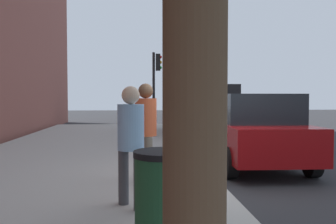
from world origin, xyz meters
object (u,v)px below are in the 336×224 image
(pedestrian_at_meter, at_px, (146,124))
(traffic_signal, at_px, (156,78))
(pedestrian_bystander, at_px, (131,137))
(parked_van_far, at_px, (202,107))
(trash_bin, at_px, (163,201))
(parking_meter, at_px, (194,126))
(parked_sedan_near, at_px, (252,129))

(pedestrian_at_meter, relative_size, traffic_signal, 0.50)
(pedestrian_bystander, relative_size, parked_van_far, 0.32)
(pedestrian_bystander, relative_size, trash_bin, 1.68)
(pedestrian_at_meter, bearing_deg, parking_meter, -13.96)
(parking_meter, xyz_separation_m, parked_van_far, (8.95, -1.82, 0.09))
(parking_meter, distance_m, pedestrian_at_meter, 0.88)
(pedestrian_bystander, xyz_separation_m, trash_bin, (-1.46, -0.34, -0.48))
(trash_bin, bearing_deg, pedestrian_at_meter, 1.94)
(parking_meter, relative_size, pedestrian_bystander, 0.83)
(parked_sedan_near, distance_m, trash_bin, 5.66)
(parked_sedan_near, bearing_deg, pedestrian_at_meter, 128.61)
(pedestrian_at_meter, height_order, pedestrian_bystander, pedestrian_at_meter)
(pedestrian_at_meter, distance_m, traffic_signal, 9.98)
(pedestrian_at_meter, height_order, parked_sedan_near, pedestrian_at_meter)
(trash_bin, bearing_deg, parking_meter, -15.41)
(pedestrian_at_meter, height_order, trash_bin, pedestrian_at_meter)
(parked_sedan_near, xyz_separation_m, traffic_signal, (7.71, 1.98, 1.68))
(pedestrian_bystander, xyz_separation_m, parked_sedan_near, (3.57, -2.94, -0.24))
(pedestrian_at_meter, height_order, traffic_signal, traffic_signal)
(parked_van_far, relative_size, trash_bin, 5.19)
(parked_van_far, distance_m, traffic_signal, 2.57)
(parking_meter, height_order, parked_van_far, parked_van_far)
(pedestrian_at_meter, xyz_separation_m, parked_van_far, (8.90, -2.70, 0.05))
(pedestrian_bystander, height_order, parked_van_far, parked_van_far)
(traffic_signal, bearing_deg, trash_bin, 177.23)
(parking_meter, xyz_separation_m, pedestrian_bystander, (-1.36, 1.12, -0.03))
(pedestrian_at_meter, height_order, parked_van_far, parked_van_far)
(parked_sedan_near, height_order, trash_bin, parked_sedan_near)
(pedestrian_bystander, distance_m, parked_van_far, 10.73)
(parking_meter, height_order, pedestrian_bystander, pedestrian_bystander)
(parked_van_far, xyz_separation_m, trash_bin, (-11.77, 2.60, -0.60))
(pedestrian_at_meter, relative_size, pedestrian_bystander, 1.05)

